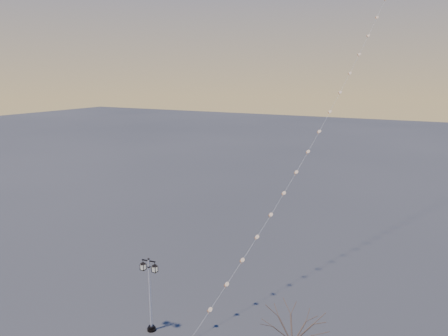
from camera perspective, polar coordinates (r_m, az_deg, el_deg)
The scene contains 3 objects.
street_lamp at distance 28.19m, azimuth -10.15°, elevation -16.31°, with size 1.30×0.57×5.12m.
bare_tree at distance 24.52m, azimuth 9.49°, elevation -21.09°, with size 2.46×2.46×4.08m.
kite_train at distance 41.18m, azimuth 18.45°, elevation 19.20°, with size 11.39×41.62×43.26m.
Camera 1 is at (13.12, -17.77, 16.38)m, focal length 33.24 mm.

